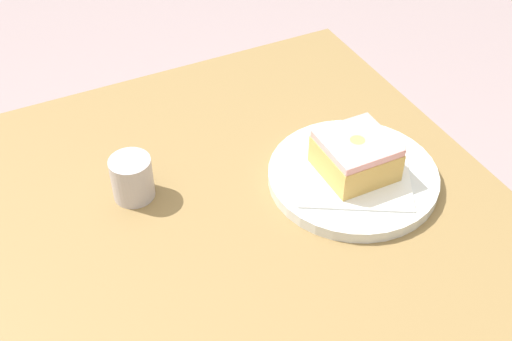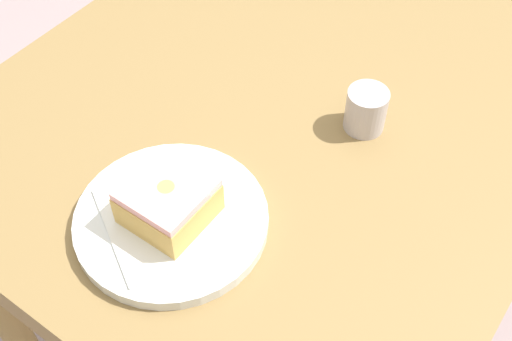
{
  "view_description": "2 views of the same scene",
  "coord_description": "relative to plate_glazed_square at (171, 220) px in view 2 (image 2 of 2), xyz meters",
  "views": [
    {
      "loc": [
        -0.07,
        -0.51,
        1.35
      ],
      "look_at": [
        0.21,
        0.06,
        0.79
      ],
      "focal_mm": 46.93,
      "sensor_mm": 36.0,
      "label": 1
    },
    {
      "loc": [
        0.62,
        0.34,
        1.37
      ],
      "look_at": [
        0.22,
        0.06,
        0.8
      ],
      "focal_mm": 45.84,
      "sensor_mm": 36.0,
      "label": 2
    }
  ],
  "objects": [
    {
      "name": "donut_glazed_square",
      "position": [
        0.0,
        0.0,
        0.04
      ],
      "size": [
        0.09,
        0.09,
        0.05
      ],
      "color": "#D6A752",
      "rests_on": "napkin_glazed_square"
    },
    {
      "name": "table",
      "position": [
        -0.32,
        -0.01,
        -0.09
      ],
      "size": [
        0.99,
        0.73,
        0.76
      ],
      "color": "olive",
      "rests_on": "ground_plane"
    },
    {
      "name": "ground_plane",
      "position": [
        -0.32,
        -0.01,
        -0.77
      ],
      "size": [
        6.0,
        6.0,
        0.0
      ],
      "primitive_type": "plane",
      "color": "gray"
    },
    {
      "name": "plate_glazed_square",
      "position": [
        0.0,
        0.0,
        0.0
      ],
      "size": [
        0.22,
        0.22,
        0.02
      ],
      "primitive_type": "cylinder",
      "color": "silver",
      "rests_on": "table"
    },
    {
      "name": "napkin_glazed_square",
      "position": [
        0.0,
        0.0,
        0.01
      ],
      "size": [
        0.19,
        0.19,
        0.0
      ],
      "primitive_type": "cube",
      "rotation": [
        0.0,
        0.0,
        -0.52
      ],
      "color": "white",
      "rests_on": "plate_glazed_square"
    },
    {
      "name": "sugar_jar",
      "position": [
        -0.26,
        0.1,
        0.02
      ],
      "size": [
        0.05,
        0.05,
        0.06
      ],
      "primitive_type": "cylinder",
      "color": "#B8ADB0",
      "rests_on": "table"
    }
  ]
}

